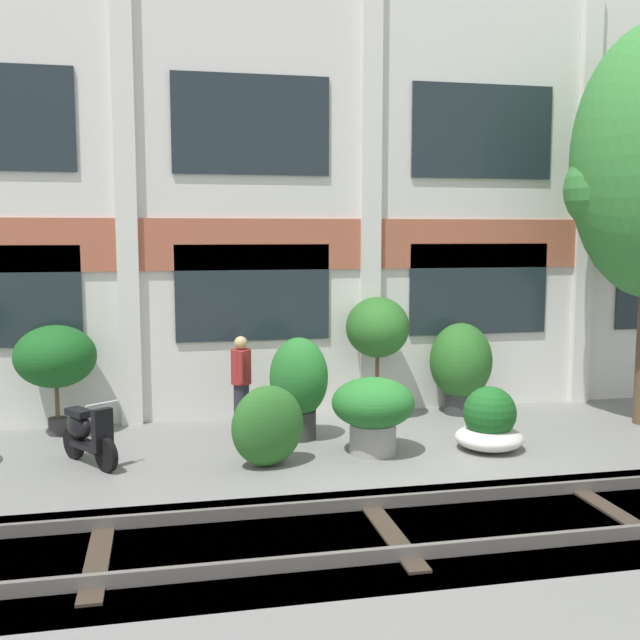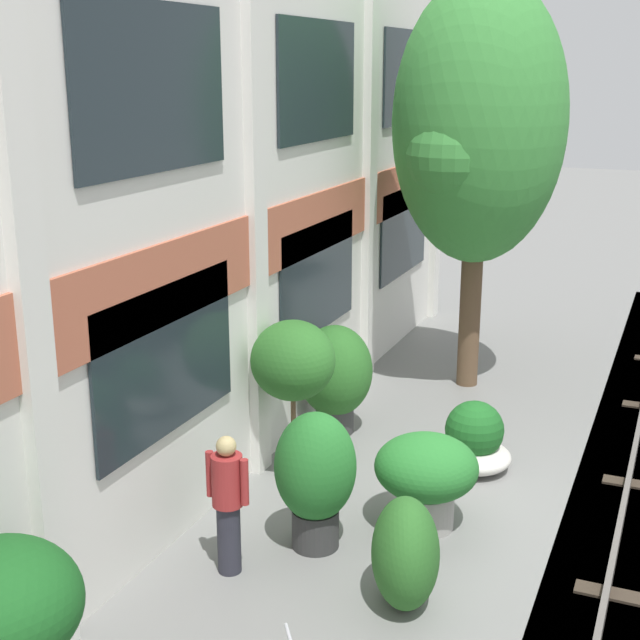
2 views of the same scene
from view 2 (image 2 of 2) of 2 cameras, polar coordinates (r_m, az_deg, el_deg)
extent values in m
plane|color=slate|center=(11.69, 7.98, -11.53)|extent=(80.00, 80.00, 0.00)
cube|color=silver|center=(11.54, -5.57, 8.72)|extent=(17.05, 0.50, 7.85)
cube|color=#AD5B42|center=(11.54, -4.27, 4.61)|extent=(17.05, 0.06, 0.90)
cube|color=silver|center=(7.89, -18.40, 4.59)|extent=(0.36, 0.16, 7.85)
cube|color=silver|center=(11.39, -4.18, 8.66)|extent=(0.36, 0.16, 7.85)
cube|color=silver|center=(15.29, 3.20, 10.56)|extent=(0.36, 0.16, 7.85)
cube|color=silver|center=(19.34, 7.58, 11.59)|extent=(0.36, 0.16, 7.85)
cube|color=#1E282D|center=(9.97, -9.70, -2.48)|extent=(2.73, 0.04, 1.70)
cube|color=#1E282D|center=(13.61, -0.08, 2.75)|extent=(2.73, 0.04, 1.70)
cube|color=#1E282D|center=(17.53, 5.40, 5.69)|extent=(2.73, 0.04, 1.70)
cube|color=#1E282D|center=(9.47, -10.54, 14.40)|extent=(2.73, 0.04, 1.70)
cube|color=#1E282D|center=(13.25, -0.08, 15.05)|extent=(2.73, 0.04, 1.70)
cube|color=#1E282D|center=(17.25, 5.66, 15.21)|extent=(2.73, 0.04, 1.70)
cube|color=#605B56|center=(11.38, 18.58, -12.65)|extent=(25.05, 0.07, 0.15)
cylinder|color=brown|center=(15.36, 9.63, 1.62)|extent=(0.36, 0.36, 3.22)
ellipsoid|color=#388438|center=(14.92, 10.15, 12.40)|extent=(2.81, 2.81, 4.61)
sphere|color=#388438|center=(14.32, 8.62, 10.47)|extent=(1.55, 1.55, 1.55)
sphere|color=#388438|center=(15.60, 11.39, 10.78)|extent=(1.55, 1.55, 1.55)
cylinder|color=#333333|center=(10.55, -0.30, -13.16)|extent=(0.55, 0.55, 0.46)
ellipsoid|color=#236B28|center=(10.20, -0.30, -9.35)|extent=(0.94, 0.94, 1.28)
ellipsoid|color=beige|center=(12.59, 9.78, -8.58)|extent=(1.04, 1.04, 0.36)
sphere|color=#19561E|center=(12.44, 9.86, -6.94)|extent=(0.81, 0.81, 0.81)
cylinder|color=#333333|center=(13.60, 0.94, -6.38)|extent=(0.58, 0.58, 0.39)
ellipsoid|color=#286023|center=(13.32, 0.96, -3.26)|extent=(1.13, 1.13, 1.39)
cylinder|color=beige|center=(12.25, -1.69, -9.22)|extent=(0.32, 0.32, 0.31)
cylinder|color=brown|center=(11.96, -1.72, -6.13)|extent=(0.07, 0.07, 1.12)
ellipsoid|color=#286023|center=(11.69, -1.75, -2.60)|extent=(1.12, 1.12, 1.07)
ellipsoid|color=#19561E|center=(7.75, -19.82, -16.76)|extent=(1.31, 1.31, 1.02)
cylinder|color=gray|center=(11.03, 6.73, -11.90)|extent=(0.70, 0.70, 0.46)
ellipsoid|color=#236B28|center=(10.79, 6.82, -9.32)|extent=(1.24, 1.24, 0.75)
cylinder|color=#282833|center=(10.06, -5.84, -13.71)|extent=(0.26, 0.26, 0.81)
cylinder|color=maroon|center=(9.73, -5.96, -10.17)|extent=(0.34, 0.34, 0.58)
sphere|color=tan|center=(9.56, -6.03, -8.03)|extent=(0.22, 0.22, 0.22)
cylinder|color=maroon|center=(9.61, -4.85, -10.30)|extent=(0.09, 0.09, 0.52)
cylinder|color=maroon|center=(9.83, -7.05, -9.73)|extent=(0.09, 0.09, 0.52)
ellipsoid|color=#286023|center=(9.43, 5.49, -14.61)|extent=(1.27, 1.04, 1.16)
camera|label=1|loc=(10.39, 71.73, -6.76)|focal=42.00mm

